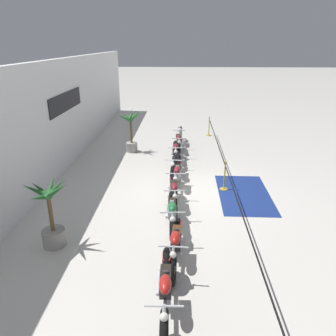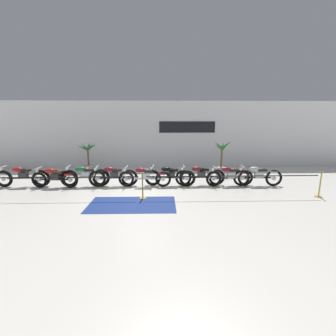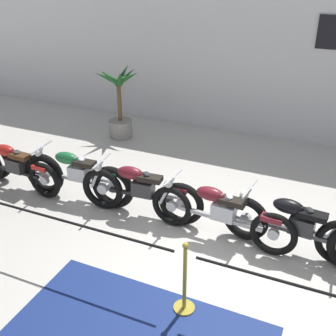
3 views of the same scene
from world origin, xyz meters
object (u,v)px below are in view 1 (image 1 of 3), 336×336
Objects in this scene: stanchion_mid_left at (224,180)px; stanchion_far_left at (232,190)px; motorcycle_maroon_7 at (178,143)px; floor_banner at (244,194)px; motorcycle_silver_8 at (180,136)px; potted_palm_right_of_row at (51,217)px; motorcycle_maroon_4 at (177,177)px; motorcycle_maroon_3 at (174,195)px; motorcycle_red_1 at (176,246)px; motorcycle_maroon_6 at (175,153)px; stanchion_mid_right at (209,129)px; motorcycle_green_2 at (172,216)px; motorcycle_black_5 at (176,165)px; motorcycle_red_0 at (165,293)px; potted_palm_left_of_row at (131,133)px.

stanchion_far_left is at bearing 180.00° from stanchion_mid_left.
floor_banner is (-4.23, -2.27, -0.46)m from motorcycle_maroon_7.
potted_palm_right_of_row is (-8.72, 3.06, 0.31)m from motorcycle_silver_8.
motorcycle_maroon_4 is at bearing -179.77° from motorcycle_maroon_7.
motorcycle_maroon_4 reaches higher than floor_banner.
motorcycle_maroon_3 is at bearing -55.11° from potted_palm_right_of_row.
potted_palm_right_of_row is at bearing 127.30° from stanchion_mid_left.
motorcycle_red_1 is at bearing -179.63° from motorcycle_maroon_4.
stanchion_mid_left is (-2.53, -1.74, -0.12)m from motorcycle_maroon_6.
stanchion_mid_right is (11.13, -1.59, -0.11)m from motorcycle_red_1.
stanchion_mid_right is at bearing -11.35° from motorcycle_maroon_3.
stanchion_mid_left reaches higher than motorcycle_maroon_7.
stanchion_far_left is at bearing -157.57° from motorcycle_maroon_6.
motorcycle_red_1 is 2.63m from motorcycle_maroon_3.
motorcycle_silver_8 is (2.65, -0.16, 0.00)m from motorcycle_maroon_6.
motorcycle_green_2 is at bearing 122.64° from stanchion_far_left.
stanchion_mid_left is at bearing 180.00° from stanchion_mid_right.
motorcycle_maroon_3 is at bearing 178.93° from motorcycle_silver_8.
motorcycle_maroon_7 is (8.00, 0.04, 0.00)m from motorcycle_red_1.
motorcycle_green_2 is 2.13× the size of stanchion_mid_right.
motorcycle_red_1 is 8.00m from motorcycle_maroon_7.
floor_banner is (-7.35, -0.64, -0.35)m from stanchion_mid_right.
motorcycle_maroon_4 is 1.02× the size of motorcycle_black_5.
stanchion_mid_right is at bearing -40.79° from motorcycle_silver_8.
stanchion_mid_right is at bearing -27.64° from motorcycle_maroon_7.
stanchion_far_left is at bearing -96.33° from motorcycle_maroon_3.
motorcycle_silver_8 is at bearing -0.08° from motorcycle_red_1.
stanchion_far_left is (-1.63, -1.62, 0.30)m from motorcycle_maroon_4.
motorcycle_red_0 is 1.02× the size of motorcycle_maroon_4.
motorcycle_green_2 is at bearing 170.05° from stanchion_mid_right.
motorcycle_maroon_7 is at bearing -4.25° from motorcycle_maroon_6.
motorcycle_red_0 is at bearing 162.69° from stanchion_mid_left.
motorcycle_red_0 is 12.76m from stanchion_mid_right.
motorcycle_maroon_3 is 2.12× the size of stanchion_mid_right.
motorcycle_red_1 is 8.48m from potted_palm_left_of_row.
motorcycle_maroon_4 is 5.23m from motorcycle_silver_8.
motorcycle_black_5 is 2.24× the size of stanchion_mid_left.
stanchion_mid_left reaches higher than motorcycle_red_1.
potted_palm_left_of_row is 0.14× the size of stanchion_far_left.
stanchion_mid_right is at bearing -7.90° from motorcycle_red_0.
motorcycle_maroon_3 is 1.00× the size of motorcycle_silver_8.
motorcycle_black_5 is at bearing -0.09° from motorcycle_maroon_3.
motorcycle_maroon_4 is 2.32m from floor_banner.
motorcycle_maroon_3 is at bearing 168.65° from stanchion_mid_right.
potted_palm_right_of_row reaches higher than motorcycle_black_5.
stanchion_far_left reaches higher than floor_banner.
stanchion_mid_right is (1.83, -1.58, -0.13)m from motorcycle_silver_8.
motorcycle_red_1 is at bearing 158.81° from stanchion_mid_left.
motorcycle_maroon_7 is at bearing 177.60° from motorcycle_silver_8.
stanchion_mid_left is at bearing -17.31° from motorcycle_red_0.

